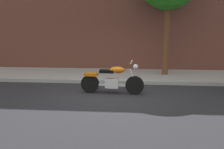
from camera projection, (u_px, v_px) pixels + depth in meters
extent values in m
plane|color=#28282D|center=(109.00, 95.00, 8.15)|extent=(60.00, 60.00, 0.00)
cube|color=#A5A5A5|center=(115.00, 75.00, 11.03)|extent=(25.55, 2.71, 0.14)
cylinder|color=black|center=(135.00, 85.00, 8.23)|extent=(0.63, 0.17, 0.62)
cylinder|color=black|center=(90.00, 84.00, 8.45)|extent=(0.63, 0.17, 0.62)
cube|color=silver|center=(112.00, 83.00, 8.33)|extent=(0.46, 0.31, 0.32)
cube|color=silver|center=(112.00, 85.00, 8.34)|extent=(1.38, 0.17, 0.06)
ellipsoid|color=#D1660C|center=(117.00, 70.00, 8.21)|extent=(0.54, 0.29, 0.22)
cube|color=black|center=(107.00, 71.00, 8.27)|extent=(0.49, 0.27, 0.10)
cube|color=#D1660C|center=(91.00, 74.00, 8.38)|extent=(0.45, 0.27, 0.10)
cylinder|color=silver|center=(133.00, 77.00, 8.18)|extent=(0.27, 0.07, 0.58)
cylinder|color=silver|center=(131.00, 62.00, 8.09)|extent=(0.08, 0.70, 0.04)
sphere|color=silver|center=(136.00, 67.00, 8.10)|extent=(0.17, 0.17, 0.17)
cylinder|color=silver|center=(106.00, 85.00, 8.54)|extent=(0.80, 0.14, 0.09)
cylinder|color=brown|center=(166.00, 38.00, 10.64)|extent=(0.25, 0.25, 3.49)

